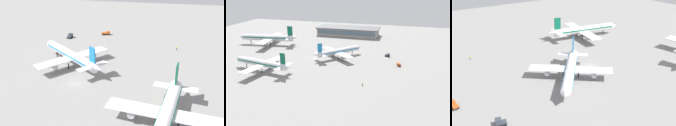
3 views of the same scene
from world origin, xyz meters
The scene contains 8 objects.
ground centered at (0.00, 0.00, 0.00)m, with size 288.00×288.00×0.00m, color gray.
terminal_building centered at (-4.12, -77.94, 4.02)m, with size 59.95×22.26×7.89m.
airplane_at_gate centered at (21.03, 32.22, 4.74)m, with size 42.66×34.57×13.03m.
airplane_taxiing centered at (51.35, -23.93, 5.78)m, with size 52.20×42.22×15.91m.
airplane_distant centered at (-15.14, -5.86, 4.44)m, with size 29.66×33.13×12.21m.
baggage_tug centered at (-48.38, -17.61, 1.16)m, with size 3.56×2.86×2.30m.
pushback_tractor centered at (-57.08, -0.10, 0.97)m, with size 2.81×4.65×1.90m.
ground_crew_worker centered at (-40.70, 36.67, 0.85)m, with size 0.48×0.55×1.67m.
Camera 2 is at (-61.15, 150.47, 52.08)m, focal length 38.92 mm.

